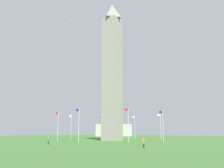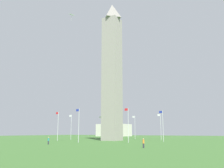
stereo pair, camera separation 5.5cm
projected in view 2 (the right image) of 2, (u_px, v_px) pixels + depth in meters
The scene contains 14 objects.
ground_plane at pixel (112, 141), 80.52m from camera, with size 260.00×260.00×0.00m, color #3D6B2D.
obelisk_monument at pixel (112, 69), 85.30m from camera, with size 5.41×5.41×49.22m.
flagpole_n at pixel (71, 126), 90.47m from camera, with size 1.12×0.14×9.22m.
flagpole_ne at pixel (58, 125), 77.28m from camera, with size 1.12×0.14×9.22m.
flagpole_e at pixel (79, 124), 66.57m from camera, with size 1.12×0.14×9.22m.
flagpole_se at pixel (128, 124), 64.63m from camera, with size 1.12×0.14×9.22m.
flagpole_s at pixel (163, 124), 72.57m from camera, with size 1.12×0.14×9.22m.
flagpole_sw at pixel (161, 126), 85.76m from camera, with size 1.12×0.14×9.22m.
flagpole_w at pixel (135, 126), 96.47m from camera, with size 1.12×0.14×9.22m.
flagpole_nw at pixel (101, 126), 98.41m from camera, with size 1.12×0.14×9.22m.
person_teal_shirt at pixel (48, 141), 55.79m from camera, with size 0.32×0.32×1.66m.
person_orange_shirt at pixel (143, 143), 43.26m from camera, with size 0.32×0.32×1.68m.
kite_white_diamond at pixel (71, 15), 58.66m from camera, with size 1.37×1.43×1.91m.
distant_building at pixel (114, 130), 165.88m from camera, with size 19.20×16.26×8.08m.
Camera 2 is at (-42.44, 70.91, 2.79)m, focal length 38.95 mm.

